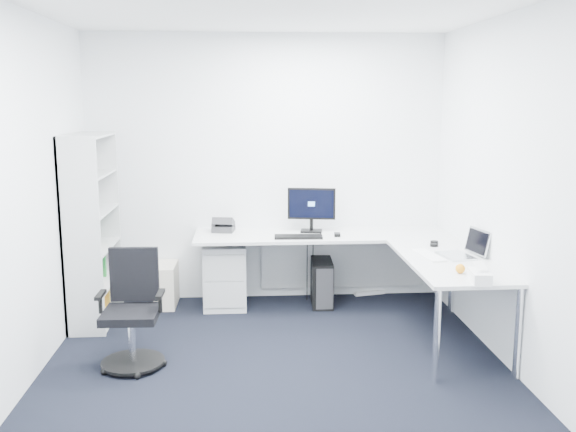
{
  "coord_description": "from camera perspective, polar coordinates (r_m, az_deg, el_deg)",
  "views": [
    {
      "loc": [
        -0.23,
        -4.42,
        2.06
      ],
      "look_at": [
        0.15,
        1.05,
        1.05
      ],
      "focal_mm": 40.0,
      "sensor_mm": 36.0,
      "label": 1
    }
  ],
  "objects": [
    {
      "name": "wall_left",
      "position": [
        4.74,
        -23.27,
        0.99
      ],
      "size": [
        0.02,
        4.2,
        2.7
      ],
      "primitive_type": "cube",
      "color": "white",
      "rests_on": "ground"
    },
    {
      "name": "white_keyboard",
      "position": [
        5.57,
        12.39,
        -3.43
      ],
      "size": [
        0.19,
        0.46,
        0.01
      ],
      "primitive_type": "cube",
      "rotation": [
        0.0,
        0.0,
        0.14
      ],
      "color": "white",
      "rests_on": "l_desk"
    },
    {
      "name": "task_chair",
      "position": [
        5.1,
        -13.81,
        -8.21
      ],
      "size": [
        0.52,
        0.52,
        0.91
      ],
      "primitive_type": null,
      "rotation": [
        0.0,
        0.0,
        -0.02
      ],
      "color": "black",
      "rests_on": "ground"
    },
    {
      "name": "headphones",
      "position": [
        5.99,
        12.86,
        -2.32
      ],
      "size": [
        0.15,
        0.19,
        0.04
      ],
      "primitive_type": null,
      "rotation": [
        0.0,
        0.0,
        -0.31
      ],
      "color": "black",
      "rests_on": "l_desk"
    },
    {
      "name": "ground",
      "position": [
        4.88,
        -0.94,
        -14.53
      ],
      "size": [
        4.2,
        4.2,
        0.0
      ],
      "primitive_type": "plane",
      "color": "black"
    },
    {
      "name": "ceiling",
      "position": [
        4.47,
        -1.05,
        18.68
      ],
      "size": [
        4.2,
        4.2,
        0.0
      ],
      "primitive_type": "plane",
      "color": "white"
    },
    {
      "name": "mouse",
      "position": [
        6.23,
        4.4,
        -1.67
      ],
      "size": [
        0.07,
        0.1,
        0.03
      ],
      "primitive_type": "cube",
      "rotation": [
        0.0,
        0.0,
        -0.11
      ],
      "color": "black",
      "rests_on": "l_desk"
    },
    {
      "name": "desk_phone",
      "position": [
        6.46,
        -5.76,
        -0.74
      ],
      "size": [
        0.24,
        0.24,
        0.14
      ],
      "primitive_type": null,
      "rotation": [
        0.0,
        0.0,
        -0.16
      ],
      "color": "#2C2C2E",
      "rests_on": "l_desk"
    },
    {
      "name": "wall_right",
      "position": [
        4.91,
        20.48,
        1.47
      ],
      "size": [
        0.02,
        4.2,
        2.7
      ],
      "primitive_type": "cube",
      "color": "white",
      "rests_on": "ground"
    },
    {
      "name": "laptop",
      "position": [
        5.57,
        14.73,
        -2.36
      ],
      "size": [
        0.39,
        0.38,
        0.24
      ],
      "primitive_type": null,
      "rotation": [
        0.0,
        0.0,
        0.19
      ],
      "color": "silver",
      "rests_on": "l_desk"
    },
    {
      "name": "beige_pc_tower",
      "position": [
        6.6,
        -10.74,
        -6.02
      ],
      "size": [
        0.21,
        0.45,
        0.42
      ],
      "primitive_type": "cube",
      "rotation": [
        0.0,
        0.0,
        -0.01
      ],
      "color": "beige",
      "rests_on": "ground"
    },
    {
      "name": "black_keyboard",
      "position": [
        6.14,
        0.93,
        -1.86
      ],
      "size": [
        0.46,
        0.18,
        0.02
      ],
      "primitive_type": "cube",
      "rotation": [
        0.0,
        0.0,
        -0.04
      ],
      "color": "black",
      "rests_on": "l_desk"
    },
    {
      "name": "wall_front",
      "position": [
        2.43,
        1.59,
        -6.47
      ],
      "size": [
        3.6,
        0.02,
        2.7
      ],
      "primitive_type": "cube",
      "color": "white",
      "rests_on": "ground"
    },
    {
      "name": "monitor",
      "position": [
        6.38,
        2.1,
        0.59
      ],
      "size": [
        0.49,
        0.23,
        0.46
      ],
      "primitive_type": null,
      "rotation": [
        0.0,
        0.0,
        -0.16
      ],
      "color": "black",
      "rests_on": "l_desk"
    },
    {
      "name": "power_strip",
      "position": [
        6.93,
        7.27,
        -6.78
      ],
      "size": [
        0.34,
        0.13,
        0.04
      ],
      "primitive_type": "cube",
      "rotation": [
        0.0,
        0.0,
        0.23
      ],
      "color": "white",
      "rests_on": "ground"
    },
    {
      "name": "wall_back",
      "position": [
        6.56,
        -1.94,
        4.22
      ],
      "size": [
        3.6,
        0.02,
        2.7
      ],
      "primitive_type": "cube",
      "color": "white",
      "rests_on": "ground"
    },
    {
      "name": "drawer_pedestal",
      "position": [
        6.47,
        -5.6,
        -5.21
      ],
      "size": [
        0.42,
        0.52,
        0.64
      ],
      "primitive_type": "cube",
      "color": "silver",
      "rests_on": "ground"
    },
    {
      "name": "bookshelf",
      "position": [
        6.15,
        -17.01,
        -1.15
      ],
      "size": [
        0.34,
        0.87,
        1.75
      ],
      "primitive_type": null,
      "color": "#BDBFBF",
      "rests_on": "ground"
    },
    {
      "name": "black_pc_tower",
      "position": [
        6.52,
        3.02,
        -5.92
      ],
      "size": [
        0.23,
        0.47,
        0.45
      ],
      "primitive_type": "cube",
      "rotation": [
        0.0,
        0.0,
        -0.05
      ],
      "color": "black",
      "rests_on": "ground"
    },
    {
      "name": "tissue_box",
      "position": [
        4.87,
        16.65,
        -5.19
      ],
      "size": [
        0.15,
        0.26,
        0.08
      ],
      "primitive_type": "cube",
      "rotation": [
        0.0,
        0.0,
        -0.11
      ],
      "color": "white",
      "rests_on": "l_desk"
    },
    {
      "name": "orange_fruit",
      "position": [
        5.08,
        15.06,
        -4.54
      ],
      "size": [
        0.07,
        0.07,
        0.07
      ],
      "primitive_type": "sphere",
      "color": "orange",
      "rests_on": "l_desk"
    },
    {
      "name": "l_desk",
      "position": [
        6.11,
        3.54,
        -5.64
      ],
      "size": [
        2.54,
        1.42,
        0.74
      ],
      "primitive_type": null,
      "color": "silver",
      "rests_on": "ground"
    }
  ]
}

